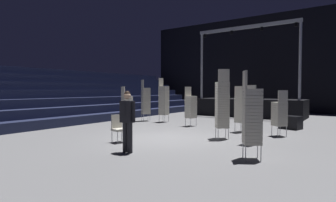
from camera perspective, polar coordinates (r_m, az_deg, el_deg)
ground_plane at (r=10.45m, az=-0.49°, el=-7.92°), size 22.00×30.00×0.10m
arena_end_wall at (r=24.26m, az=20.44°, el=7.39°), size 22.00×0.30×8.00m
bleacher_bank_left at (r=17.10m, az=-22.08°, el=1.39°), size 5.25×24.00×3.15m
stage_riser at (r=19.40m, az=16.73°, el=-1.03°), size 6.88×2.51×5.93m
man_with_tie at (r=7.94m, az=-8.47°, el=-3.46°), size 0.57×0.24×1.78m
chair_stack_front_left at (r=13.36m, az=-8.57°, el=-1.23°), size 0.59×0.59×1.96m
chair_stack_front_right at (r=15.95m, az=-4.67°, el=0.13°), size 0.61×0.61×2.39m
chair_stack_mid_left at (r=14.10m, az=11.82°, el=-1.06°), size 0.57×0.57×1.96m
chair_stack_mid_right at (r=7.41m, az=17.06°, el=-2.87°), size 0.60×0.60×2.31m
chair_stack_mid_centre at (r=11.52m, az=22.18°, el=-2.36°), size 0.62×0.62×1.79m
chair_stack_rear_left at (r=15.32m, az=-0.89°, el=0.20°), size 0.45×0.45×2.48m
chair_stack_rear_right at (r=10.30m, az=11.21°, el=-0.66°), size 0.62×0.62×2.56m
chair_stack_rear_centre at (r=13.70m, az=4.74°, el=-1.12°), size 0.54×0.54×1.96m
chair_stack_aisle_left at (r=12.15m, az=15.03°, el=-1.64°), size 0.57×0.57×1.96m
chair_stack_aisle_right at (r=9.59m, az=17.23°, el=-2.71°), size 0.52×0.52×1.96m
equipment_road_case at (r=13.92m, az=24.13°, el=-4.08°), size 1.03×0.83×0.61m
loose_chair_near_man at (r=9.65m, az=-10.27°, el=-5.30°), size 0.54×0.54×0.95m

